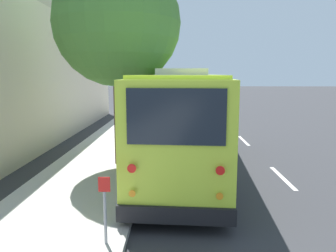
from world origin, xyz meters
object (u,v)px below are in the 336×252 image
(shuttle_bus, at_px, (185,117))
(parked_sedan_maroon, at_px, (176,114))
(parked_sedan_silver, at_px, (175,100))
(street_tree, at_px, (118,15))
(parked_sedan_black, at_px, (177,106))
(parked_sedan_blue, at_px, (175,96))
(sign_post_far, at_px, (120,186))
(parked_sedan_white, at_px, (174,93))
(sign_post_near, at_px, (105,209))

(shuttle_bus, height_order, parked_sedan_maroon, shuttle_bus)
(parked_sedan_silver, bearing_deg, street_tree, 173.38)
(parked_sedan_black, relative_size, parked_sedan_blue, 1.00)
(shuttle_bus, relative_size, sign_post_far, 9.61)
(parked_sedan_white, relative_size, sign_post_far, 4.45)
(parked_sedan_silver, height_order, sign_post_far, parked_sedan_silver)
(parked_sedan_maroon, distance_m, parked_sedan_blue, 17.79)
(parked_sedan_silver, height_order, sign_post_near, sign_post_near)
(parked_sedan_silver, bearing_deg, parked_sedan_blue, -1.73)
(parked_sedan_black, xyz_separation_m, parked_sedan_blue, (12.09, 0.13, 0.01))
(shuttle_bus, distance_m, parked_sedan_white, 36.68)
(sign_post_near, bearing_deg, shuttle_bus, -16.90)
(street_tree, relative_size, sign_post_far, 7.34)
(parked_sedan_maroon, bearing_deg, sign_post_near, 179.59)
(sign_post_near, bearing_deg, parked_sedan_black, -4.00)
(parked_sedan_blue, xyz_separation_m, sign_post_far, (-32.93, 1.44, 0.06))
(parked_sedan_maroon, xyz_separation_m, sign_post_far, (-15.13, 1.42, 0.08))
(parked_sedan_black, bearing_deg, parked_sedan_maroon, -177.48)
(street_tree, relative_size, sign_post_near, 5.90)
(sign_post_near, bearing_deg, parked_sedan_white, -1.78)
(shuttle_bus, relative_size, parked_sedan_maroon, 2.17)
(parked_sedan_maroon, bearing_deg, parked_sedan_white, 4.68)
(parked_sedan_white, bearing_deg, parked_sedan_black, 178.08)
(parked_sedan_maroon, bearing_deg, street_tree, 173.93)
(parked_sedan_silver, xyz_separation_m, street_tree, (-22.93, 2.06, 4.69))
(parked_sedan_black, height_order, street_tree, street_tree)
(sign_post_near, distance_m, sign_post_far, 1.73)
(street_tree, bearing_deg, sign_post_near, -173.63)
(parked_sedan_blue, xyz_separation_m, street_tree, (-28.92, 2.08, 4.68))
(parked_sedan_black, height_order, sign_post_near, sign_post_near)
(parked_sedan_white, relative_size, street_tree, 0.61)
(parked_sedan_maroon, bearing_deg, shuttle_bus, -174.48)
(street_tree, height_order, sign_post_far, street_tree)
(parked_sedan_maroon, distance_m, parked_sedan_black, 5.71)
(parked_sedan_black, bearing_deg, parked_sedan_silver, 5.54)
(parked_sedan_blue, bearing_deg, parked_sedan_white, 3.29)
(parked_sedan_maroon, height_order, parked_sedan_black, parked_sedan_black)
(parked_sedan_maroon, distance_m, parked_sedan_white, 25.21)
(parked_sedan_blue, bearing_deg, parked_sedan_black, -177.11)
(parked_sedan_maroon, xyz_separation_m, parked_sedan_white, (25.21, 0.11, 0.00))
(parked_sedan_black, bearing_deg, street_tree, 176.56)
(parked_sedan_maroon, distance_m, sign_post_far, 15.20)
(parked_sedan_blue, bearing_deg, shuttle_bus, -177.35)
(parked_sedan_white, xyz_separation_m, street_tree, (-36.34, 1.95, 4.70))
(parked_sedan_black, distance_m, parked_sedan_silver, 6.10)
(parked_sedan_silver, height_order, street_tree, street_tree)
(parked_sedan_black, distance_m, sign_post_near, 22.61)
(parked_sedan_blue, height_order, sign_post_far, parked_sedan_blue)
(parked_sedan_maroon, height_order, street_tree, street_tree)
(shuttle_bus, xyz_separation_m, parked_sedan_silver, (23.24, 0.23, -1.26))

